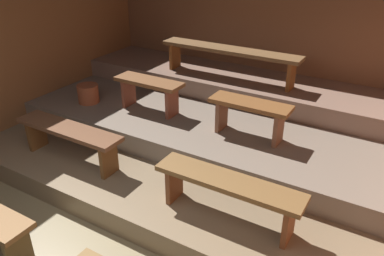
{
  "coord_description": "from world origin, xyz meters",
  "views": [
    {
      "loc": [
        2.25,
        -0.99,
        2.75
      ],
      "look_at": [
        0.11,
        2.62,
        0.61
      ],
      "focal_mm": 36.04,
      "sensor_mm": 36.0,
      "label": 1
    }
  ],
  "objects_px": {
    "bench_lower_right": "(228,188)",
    "pail_middle": "(88,94)",
    "bench_middle_right": "(250,111)",
    "bench_upper_center": "(229,53)",
    "bench_middle_left": "(149,88)",
    "bench_lower_left": "(69,134)"
  },
  "relations": [
    {
      "from": "bench_lower_left",
      "to": "bench_middle_left",
      "type": "relative_size",
      "value": 1.5
    },
    {
      "from": "bench_lower_right",
      "to": "pail_middle",
      "type": "height_order",
      "value": "pail_middle"
    },
    {
      "from": "bench_lower_right",
      "to": "bench_middle_right",
      "type": "height_order",
      "value": "bench_middle_right"
    },
    {
      "from": "bench_upper_center",
      "to": "pail_middle",
      "type": "distance_m",
      "value": 2.11
    },
    {
      "from": "bench_middle_right",
      "to": "pail_middle",
      "type": "relative_size",
      "value": 3.21
    },
    {
      "from": "bench_lower_left",
      "to": "pail_middle",
      "type": "distance_m",
      "value": 1.16
    },
    {
      "from": "bench_middle_left",
      "to": "bench_middle_right",
      "type": "height_order",
      "value": "same"
    },
    {
      "from": "bench_upper_center",
      "to": "pail_middle",
      "type": "relative_size",
      "value": 7.07
    },
    {
      "from": "bench_middle_right",
      "to": "pail_middle",
      "type": "bearing_deg",
      "value": -174.82
    },
    {
      "from": "bench_upper_center",
      "to": "bench_middle_left",
      "type": "bearing_deg",
      "value": -121.98
    },
    {
      "from": "bench_lower_right",
      "to": "bench_middle_right",
      "type": "distance_m",
      "value": 1.25
    },
    {
      "from": "bench_lower_left",
      "to": "bench_lower_right",
      "type": "xyz_separation_m",
      "value": [
        2.08,
        0.0,
        0.0
      ]
    },
    {
      "from": "bench_middle_right",
      "to": "bench_upper_center",
      "type": "xyz_separation_m",
      "value": [
        -0.8,
        1.07,
        0.31
      ]
    },
    {
      "from": "bench_lower_right",
      "to": "pail_middle",
      "type": "relative_size",
      "value": 4.81
    },
    {
      "from": "bench_middle_left",
      "to": "pail_middle",
      "type": "xyz_separation_m",
      "value": [
        -0.94,
        -0.22,
        -0.2
      ]
    },
    {
      "from": "bench_middle_right",
      "to": "bench_middle_left",
      "type": "bearing_deg",
      "value": 180.0
    },
    {
      "from": "bench_lower_left",
      "to": "bench_middle_right",
      "type": "xyz_separation_m",
      "value": [
        1.77,
        1.19,
        0.25
      ]
    },
    {
      "from": "bench_upper_center",
      "to": "bench_lower_right",
      "type": "bearing_deg",
      "value": -63.84
    },
    {
      "from": "bench_lower_left",
      "to": "bench_lower_right",
      "type": "height_order",
      "value": "same"
    },
    {
      "from": "bench_middle_left",
      "to": "pail_middle",
      "type": "height_order",
      "value": "bench_middle_left"
    },
    {
      "from": "bench_lower_right",
      "to": "bench_middle_right",
      "type": "xyz_separation_m",
      "value": [
        -0.31,
        1.19,
        0.25
      ]
    },
    {
      "from": "bench_middle_right",
      "to": "bench_upper_center",
      "type": "relative_size",
      "value": 0.45
    }
  ]
}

